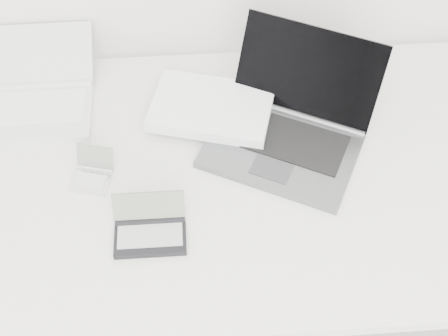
{
  "coord_description": "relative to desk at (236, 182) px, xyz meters",
  "views": [
    {
      "loc": [
        -0.09,
        0.68,
        1.85
      ],
      "look_at": [
        -0.03,
        1.51,
        0.79
      ],
      "focal_mm": 50.0,
      "sensor_mm": 36.0,
      "label": 1
    }
  ],
  "objects": [
    {
      "name": "desk",
      "position": [
        0.0,
        0.0,
        0.0
      ],
      "size": [
        1.6,
        0.8,
        0.73
      ],
      "color": "white",
      "rests_on": "ground"
    },
    {
      "name": "netbook_open_white",
      "position": [
        -0.47,
        0.25,
        0.07
      ],
      "size": [
        0.27,
        0.34,
        0.1
      ],
      "rotation": [
        0.0,
        0.0,
        0.01
      ],
      "color": "white",
      "rests_on": "desk"
    },
    {
      "name": "laptop_large",
      "position": [
        0.06,
        0.12,
        0.08
      ],
      "size": [
        0.57,
        0.46,
        0.21
      ],
      "rotation": [
        0.0,
        0.0,
        -0.47
      ],
      "color": "slate",
      "rests_on": "desk"
    },
    {
      "name": "pda_silver",
      "position": [
        -0.32,
        -0.0,
        0.06
      ],
      "size": [
        0.1,
        0.11,
        0.07
      ],
      "rotation": [
        0.0,
        0.0,
        -0.27
      ],
      "color": "silver",
      "rests_on": "desk"
    },
    {
      "name": "palmtop_charcoal",
      "position": [
        -0.19,
        -0.16,
        0.06
      ],
      "size": [
        0.15,
        0.11,
        0.08
      ],
      "rotation": [
        0.0,
        0.0,
        -0.0
      ],
      "color": "black",
      "rests_on": "desk"
    }
  ]
}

